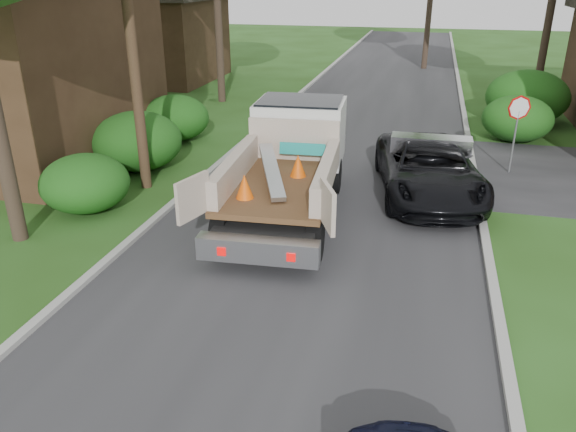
{
  "coord_description": "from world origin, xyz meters",
  "views": [
    {
      "loc": [
        2.43,
        -9.3,
        5.93
      ],
      "look_at": [
        -0.19,
        1.22,
        1.2
      ],
      "focal_mm": 35.0,
      "sensor_mm": 36.0,
      "label": 1
    }
  ],
  "objects_px": {
    "utility_pole": "(127,3)",
    "black_pickup": "(429,168)",
    "flatbed_truck": "(293,153)",
    "house_left_far": "(152,26)",
    "stop_sign": "(518,118)"
  },
  "relations": [
    {
      "from": "black_pickup",
      "to": "utility_pole",
      "type": "bearing_deg",
      "value": 179.83
    },
    {
      "from": "flatbed_truck",
      "to": "black_pickup",
      "type": "bearing_deg",
      "value": 18.06
    },
    {
      "from": "stop_sign",
      "to": "house_left_far",
      "type": "relative_size",
      "value": 0.33
    },
    {
      "from": "utility_pole",
      "to": "house_left_far",
      "type": "distance_m",
      "value": 18.93
    },
    {
      "from": "house_left_far",
      "to": "black_pickup",
      "type": "distance_m",
      "value": 22.59
    },
    {
      "from": "stop_sign",
      "to": "utility_pole",
      "type": "relative_size",
      "value": 0.25
    },
    {
      "from": "black_pickup",
      "to": "stop_sign",
      "type": "bearing_deg",
      "value": 36.04
    },
    {
      "from": "stop_sign",
      "to": "flatbed_truck",
      "type": "height_order",
      "value": "flatbed_truck"
    },
    {
      "from": "stop_sign",
      "to": "flatbed_truck",
      "type": "bearing_deg",
      "value": -146.51
    },
    {
      "from": "stop_sign",
      "to": "utility_pole",
      "type": "bearing_deg",
      "value": -159.38
    },
    {
      "from": "house_left_far",
      "to": "flatbed_truck",
      "type": "bearing_deg",
      "value": -53.75
    },
    {
      "from": "utility_pole",
      "to": "black_pickup",
      "type": "height_order",
      "value": "utility_pole"
    },
    {
      "from": "flatbed_truck",
      "to": "stop_sign",
      "type": "bearing_deg",
      "value": 29.65
    },
    {
      "from": "utility_pole",
      "to": "black_pickup",
      "type": "bearing_deg",
      "value": 9.72
    },
    {
      "from": "utility_pole",
      "to": "stop_sign",
      "type": "bearing_deg",
      "value": 20.62
    }
  ]
}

